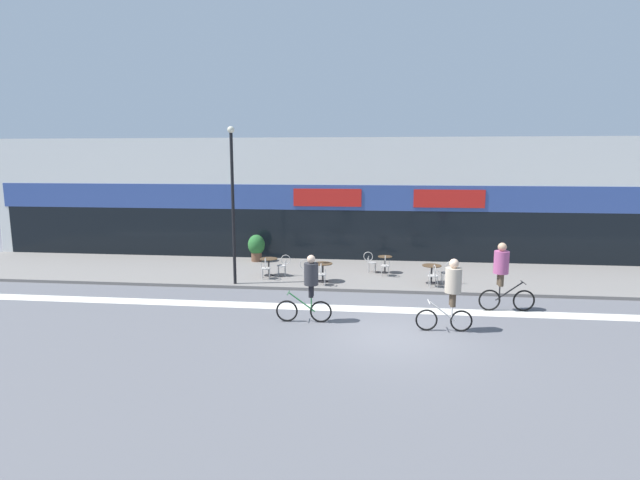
{
  "coord_description": "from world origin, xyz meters",
  "views": [
    {
      "loc": [
        -0.5,
        -13.7,
        4.99
      ],
      "look_at": [
        -2.71,
        5.7,
        1.77
      ],
      "focal_mm": 28.0,
      "sensor_mm": 36.0,
      "label": 1
    }
  ],
  "objects_px": {
    "cafe_chair_2_near": "(385,264)",
    "cafe_chair_3_near": "(434,274)",
    "bistro_table_3": "(432,270)",
    "planter_pot": "(256,247)",
    "cafe_chair_1_near": "(321,273)",
    "cyclist_2": "(503,271)",
    "cafe_chair_0_side": "(284,264)",
    "cafe_chair_1_side": "(307,269)",
    "cyclist_0": "(452,288)",
    "bistro_table_0": "(269,263)",
    "bistro_table_2": "(385,261)",
    "cafe_chair_2_side": "(370,261)",
    "cafe_chair_3_side": "(448,271)",
    "bistro_table_1": "(323,268)",
    "lamp_post": "(233,196)",
    "cyclist_1": "(309,283)",
    "cafe_chair_0_near": "(266,267)"
  },
  "relations": [
    {
      "from": "cafe_chair_0_near",
      "to": "cyclist_1",
      "type": "relative_size",
      "value": 0.43
    },
    {
      "from": "bistro_table_0",
      "to": "cafe_chair_2_near",
      "type": "bearing_deg",
      "value": 5.1
    },
    {
      "from": "bistro_table_0",
      "to": "cafe_chair_3_side",
      "type": "xyz_separation_m",
      "value": [
        7.25,
        -0.56,
        -0.01
      ]
    },
    {
      "from": "cafe_chair_0_side",
      "to": "planter_pot",
      "type": "xyz_separation_m",
      "value": [
        -1.84,
        2.84,
        0.19
      ]
    },
    {
      "from": "cafe_chair_3_near",
      "to": "cyclist_2",
      "type": "height_order",
      "value": "cyclist_2"
    },
    {
      "from": "bistro_table_3",
      "to": "cafe_chair_2_near",
      "type": "xyz_separation_m",
      "value": [
        -1.79,
        1.0,
        -0.01
      ]
    },
    {
      "from": "lamp_post",
      "to": "cyclist_1",
      "type": "bearing_deg",
      "value": -48.47
    },
    {
      "from": "bistro_table_1",
      "to": "cafe_chair_3_side",
      "type": "distance_m",
      "value": 4.9
    },
    {
      "from": "cafe_chair_0_near",
      "to": "cafe_chair_1_near",
      "type": "xyz_separation_m",
      "value": [
        2.35,
        -0.79,
        0.0
      ]
    },
    {
      "from": "cyclist_0",
      "to": "cyclist_2",
      "type": "bearing_deg",
      "value": -132.8
    },
    {
      "from": "cyclist_0",
      "to": "cafe_chair_1_side",
      "type": "bearing_deg",
      "value": -46.84
    },
    {
      "from": "cyclist_0",
      "to": "bistro_table_1",
      "type": "bearing_deg",
      "value": -50.75
    },
    {
      "from": "cafe_chair_0_side",
      "to": "cafe_chair_1_side",
      "type": "relative_size",
      "value": 1.0
    },
    {
      "from": "bistro_table_0",
      "to": "bistro_table_2",
      "type": "height_order",
      "value": "bistro_table_0"
    },
    {
      "from": "cafe_chair_3_side",
      "to": "cyclist_2",
      "type": "distance_m",
      "value": 3.34
    },
    {
      "from": "bistro_table_3",
      "to": "planter_pot",
      "type": "height_order",
      "value": "planter_pot"
    },
    {
      "from": "cyclist_1",
      "to": "lamp_post",
      "type": "bearing_deg",
      "value": -50.59
    },
    {
      "from": "bistro_table_1",
      "to": "cafe_chair_0_near",
      "type": "xyz_separation_m",
      "value": [
        -2.34,
        0.16,
        -0.02
      ]
    },
    {
      "from": "planter_pot",
      "to": "cafe_chair_2_side",
      "type": "bearing_deg",
      "value": -18.19
    },
    {
      "from": "cafe_chair_1_side",
      "to": "cafe_chair_2_near",
      "type": "distance_m",
      "value": 3.33
    },
    {
      "from": "bistro_table_0",
      "to": "cafe_chair_1_side",
      "type": "bearing_deg",
      "value": -24.46
    },
    {
      "from": "cafe_chair_0_near",
      "to": "lamp_post",
      "type": "bearing_deg",
      "value": 121.75
    },
    {
      "from": "cafe_chair_0_side",
      "to": "lamp_post",
      "type": "height_order",
      "value": "lamp_post"
    },
    {
      "from": "cafe_chair_3_side",
      "to": "planter_pot",
      "type": "relative_size",
      "value": 0.71
    },
    {
      "from": "cafe_chair_0_side",
      "to": "cafe_chair_2_near",
      "type": "distance_m",
      "value": 4.23
    },
    {
      "from": "bistro_table_2",
      "to": "cafe_chair_1_side",
      "type": "height_order",
      "value": "cafe_chair_1_side"
    },
    {
      "from": "cafe_chair_2_side",
      "to": "cyclist_2",
      "type": "distance_m",
      "value": 6.38
    },
    {
      "from": "cyclist_2",
      "to": "bistro_table_2",
      "type": "bearing_deg",
      "value": 125.24
    },
    {
      "from": "cafe_chair_2_side",
      "to": "cafe_chair_3_side",
      "type": "xyz_separation_m",
      "value": [
        3.04,
        -1.63,
        0.0
      ]
    },
    {
      "from": "cafe_chair_1_near",
      "to": "cyclist_2",
      "type": "bearing_deg",
      "value": -112.66
    },
    {
      "from": "lamp_post",
      "to": "cafe_chair_0_near",
      "type": "bearing_deg",
      "value": 39.54
    },
    {
      "from": "bistro_table_2",
      "to": "cafe_chair_2_near",
      "type": "relative_size",
      "value": 0.8
    },
    {
      "from": "cafe_chair_2_near",
      "to": "lamp_post",
      "type": "bearing_deg",
      "value": 110.28
    },
    {
      "from": "cyclist_1",
      "to": "cyclist_0",
      "type": "bearing_deg",
      "value": 173.01
    },
    {
      "from": "cafe_chair_2_near",
      "to": "cafe_chair_3_near",
      "type": "xyz_separation_m",
      "value": [
        1.8,
        -1.62,
        0.0
      ]
    },
    {
      "from": "cafe_chair_3_side",
      "to": "cyclist_0",
      "type": "xyz_separation_m",
      "value": [
        -0.63,
        -5.19,
        0.66
      ]
    },
    {
      "from": "cafe_chair_2_near",
      "to": "cyclist_0",
      "type": "height_order",
      "value": "cyclist_0"
    },
    {
      "from": "bistro_table_1",
      "to": "cafe_chair_1_side",
      "type": "distance_m",
      "value": 0.63
    },
    {
      "from": "bistro_table_1",
      "to": "cyclist_0",
      "type": "relative_size",
      "value": 0.36
    },
    {
      "from": "cafe_chair_1_near",
      "to": "planter_pot",
      "type": "height_order",
      "value": "planter_pot"
    },
    {
      "from": "bistro_table_2",
      "to": "cafe_chair_2_side",
      "type": "bearing_deg",
      "value": 179.22
    },
    {
      "from": "cafe_chair_2_near",
      "to": "planter_pot",
      "type": "xyz_separation_m",
      "value": [
        -6.05,
        2.42,
        0.19
      ]
    },
    {
      "from": "cafe_chair_1_side",
      "to": "cafe_chair_1_near",
      "type": "bearing_deg",
      "value": -45.39
    },
    {
      "from": "planter_pot",
      "to": "cyclist_1",
      "type": "relative_size",
      "value": 0.61
    },
    {
      "from": "cafe_chair_1_side",
      "to": "cyclist_2",
      "type": "height_order",
      "value": "cyclist_2"
    },
    {
      "from": "bistro_table_1",
      "to": "cyclist_2",
      "type": "distance_m",
      "value": 6.83
    },
    {
      "from": "bistro_table_0",
      "to": "cyclist_2",
      "type": "distance_m",
      "value": 9.29
    },
    {
      "from": "cafe_chair_1_side",
      "to": "cyclist_1",
      "type": "relative_size",
      "value": 0.43
    },
    {
      "from": "lamp_post",
      "to": "cyclist_1",
      "type": "xyz_separation_m",
      "value": [
        3.47,
        -3.92,
        -2.33
      ]
    },
    {
      "from": "bistro_table_2",
      "to": "cafe_chair_1_near",
      "type": "height_order",
      "value": "cafe_chair_1_near"
    }
  ]
}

